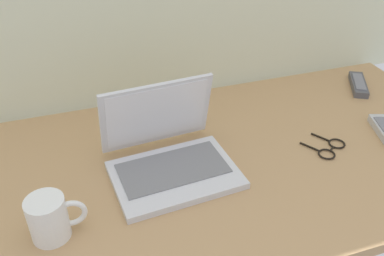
{
  "coord_description": "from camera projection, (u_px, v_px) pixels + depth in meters",
  "views": [
    {
      "loc": [
        -0.33,
        -0.82,
        0.74
      ],
      "look_at": [
        -0.06,
        0.0,
        0.15
      ],
      "focal_mm": 39.57,
      "sensor_mm": 36.0,
      "label": 1
    }
  ],
  "objects": [
    {
      "name": "desk",
      "position": [
        212.0,
        166.0,
        1.14
      ],
      "size": [
        1.6,
        0.76,
        0.03
      ],
      "color": "tan",
      "rests_on": "ground"
    },
    {
      "name": "laptop",
      "position": [
        168.0,
        153.0,
        1.08
      ],
      "size": [
        0.33,
        0.29,
        0.21
      ],
      "color": "silver",
      "rests_on": "desk"
    },
    {
      "name": "coffee_mug",
      "position": [
        50.0,
        218.0,
        0.89
      ],
      "size": [
        0.12,
        0.08,
        0.1
      ],
      "color": "white",
      "rests_on": "desk"
    },
    {
      "name": "remote_control_near",
      "position": [
        358.0,
        84.0,
        1.47
      ],
      "size": [
        0.12,
        0.16,
        0.02
      ],
      "color": "#4C4C51",
      "rests_on": "desk"
    },
    {
      "name": "eyeglasses",
      "position": [
        330.0,
        148.0,
        1.17
      ],
      "size": [
        0.13,
        0.14,
        0.01
      ],
      "color": "black",
      "rests_on": "desk"
    }
  ]
}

